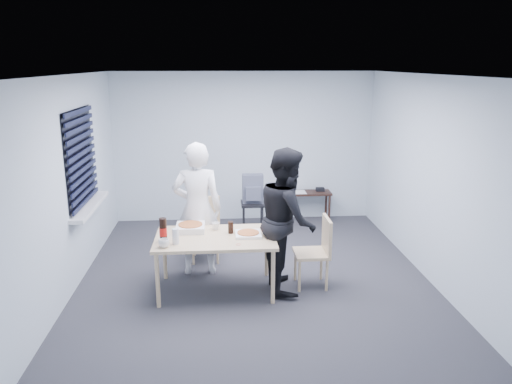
{
  "coord_description": "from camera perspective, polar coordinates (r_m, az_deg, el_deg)",
  "views": [
    {
      "loc": [
        -0.43,
        -6.12,
        2.74
      ],
      "look_at": [
        0.03,
        0.1,
        1.12
      ],
      "focal_mm": 35.0,
      "sensor_mm": 36.0,
      "label": 1
    }
  ],
  "objects": [
    {
      "name": "soda_bottle",
      "position": [
        5.92,
        -10.56,
        -4.35
      ],
      "size": [
        0.09,
        0.09,
        0.29
      ],
      "rotation": [
        0.0,
        0.0,
        0.28
      ],
      "color": "black",
      "rests_on": "dining_table"
    },
    {
      "name": "chair_far",
      "position": [
        7.16,
        -5.82,
        -3.61
      ],
      "size": [
        0.42,
        0.42,
        0.89
      ],
      "color": "#CEB78C",
      "rests_on": "ground"
    },
    {
      "name": "pizza_box_a",
      "position": [
        6.29,
        -7.5,
        -4.02
      ],
      "size": [
        0.35,
        0.35,
        0.09
      ],
      "rotation": [
        0.0,
        0.0,
        0.32
      ],
      "color": "white",
      "rests_on": "dining_table"
    },
    {
      "name": "dining_table",
      "position": [
        6.08,
        -4.67,
        -5.63
      ],
      "size": [
        1.44,
        0.91,
        0.7
      ],
      "color": "#CEB78C",
      "rests_on": "ground"
    },
    {
      "name": "black_box",
      "position": [
        8.89,
        7.34,
        0.3
      ],
      "size": [
        0.16,
        0.12,
        0.06
      ],
      "primitive_type": "cube",
      "rotation": [
        0.0,
        0.0,
        -0.14
      ],
      "color": "black",
      "rests_on": "side_table"
    },
    {
      "name": "pizza_box_b",
      "position": [
        6.07,
        -0.9,
        -4.8
      ],
      "size": [
        0.31,
        0.31,
        0.04
      ],
      "rotation": [
        0.0,
        0.0,
        0.04
      ],
      "color": "white",
      "rests_on": "dining_table"
    },
    {
      "name": "person_black",
      "position": [
        6.1,
        3.56,
        -3.15
      ],
      "size": [
        0.47,
        0.86,
        1.77
      ],
      "primitive_type": "imported",
      "rotation": [
        0.0,
        0.0,
        1.57
      ],
      "color": "black",
      "rests_on": "ground"
    },
    {
      "name": "mug_a",
      "position": [
        5.78,
        -10.47,
        -5.78
      ],
      "size": [
        0.17,
        0.17,
        0.1
      ],
      "primitive_type": "imported",
      "rotation": [
        0.0,
        0.0,
        0.52
      ],
      "color": "white",
      "rests_on": "dining_table"
    },
    {
      "name": "person_white",
      "position": [
        6.56,
        -6.72,
        -1.94
      ],
      "size": [
        0.65,
        0.42,
        1.77
      ],
      "primitive_type": "imported",
      "rotation": [
        0.0,
        0.0,
        3.14
      ],
      "color": "white",
      "rests_on": "ground"
    },
    {
      "name": "plastic_cups",
      "position": [
        5.85,
        -9.18,
        -5.02
      ],
      "size": [
        0.1,
        0.1,
        0.18
      ],
      "primitive_type": "cylinder",
      "rotation": [
        0.0,
        0.0,
        0.32
      ],
      "color": "silver",
      "rests_on": "dining_table"
    },
    {
      "name": "rubber_band",
      "position": [
        5.79,
        -2.04,
        -6.02
      ],
      "size": [
        0.07,
        0.07,
        0.0
      ],
      "primitive_type": "torus",
      "rotation": [
        0.0,
        0.0,
        0.39
      ],
      "color": "red",
      "rests_on": "dining_table"
    },
    {
      "name": "chair_right",
      "position": [
        6.29,
        7.12,
        -6.27
      ],
      "size": [
        0.42,
        0.42,
        0.89
      ],
      "color": "#CEB78C",
      "rests_on": "ground"
    },
    {
      "name": "papers",
      "position": [
        8.79,
        5.02,
        0.0
      ],
      "size": [
        0.23,
        0.3,
        0.0
      ],
      "primitive_type": "cube",
      "rotation": [
        0.0,
        0.0,
        -0.09
      ],
      "color": "white",
      "rests_on": "side_table"
    },
    {
      "name": "cola_glass",
      "position": [
        6.14,
        -2.91,
        -4.06
      ],
      "size": [
        0.07,
        0.07,
        0.15
      ],
      "primitive_type": "cylinder",
      "rotation": [
        0.0,
        0.0,
        0.01
      ],
      "color": "black",
      "rests_on": "dining_table"
    },
    {
      "name": "mug_b",
      "position": [
        6.29,
        -4.63,
        -3.91
      ],
      "size": [
        0.1,
        0.1,
        0.09
      ],
      "primitive_type": "imported",
      "color": "white",
      "rests_on": "dining_table"
    },
    {
      "name": "side_table",
      "position": [
        8.85,
        5.96,
        -0.49
      ],
      "size": [
        0.8,
        0.35,
        0.53
      ],
      "color": "#361F18",
      "rests_on": "ground"
    },
    {
      "name": "stool",
      "position": [
        8.16,
        -0.37,
        -1.94
      ],
      "size": [
        0.38,
        0.38,
        0.53
      ],
      "color": "black",
      "rests_on": "ground"
    },
    {
      "name": "room",
      "position": [
        6.88,
        -19.08,
        2.9
      ],
      "size": [
        5.0,
        5.0,
        5.0
      ],
      "color": "#303135",
      "rests_on": "ground"
    },
    {
      "name": "backpack",
      "position": [
        8.05,
        -0.37,
        0.34
      ],
      "size": [
        0.33,
        0.25,
        0.47
      ],
      "rotation": [
        0.0,
        0.0,
        -0.37
      ],
      "color": "#565B64",
      "rests_on": "stool"
    }
  ]
}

